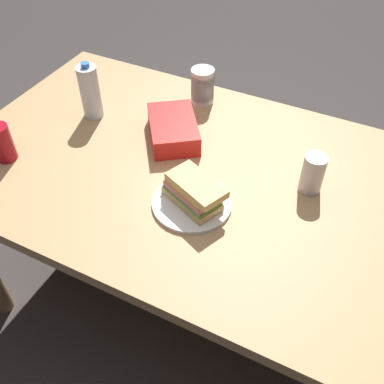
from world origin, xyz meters
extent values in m
plane|color=#383330|center=(0.00, 0.00, 0.00)|extent=(8.00, 8.00, 0.00)
cube|color=tan|center=(0.00, 0.00, 0.72)|extent=(1.57, 0.94, 0.04)
cylinder|color=#977049|center=(-0.71, 0.39, 0.35)|extent=(0.07, 0.07, 0.70)
cylinder|color=white|center=(0.05, -0.14, 0.74)|extent=(0.23, 0.23, 0.01)
cube|color=#DBB26B|center=(0.05, -0.14, 0.76)|extent=(0.19, 0.15, 0.02)
cube|color=#599E3F|center=(0.05, -0.14, 0.78)|extent=(0.18, 0.14, 0.01)
cube|color=#C6727A|center=(0.05, -0.14, 0.79)|extent=(0.18, 0.14, 0.02)
cube|color=yellow|center=(0.05, -0.14, 0.80)|extent=(0.17, 0.13, 0.01)
cube|color=#DBB26B|center=(0.06, -0.14, 0.82)|extent=(0.19, 0.15, 0.02)
cylinder|color=maroon|center=(-0.57, -0.22, 0.80)|extent=(0.07, 0.07, 0.12)
cube|color=red|center=(-0.15, 0.11, 0.77)|extent=(0.26, 0.27, 0.07)
cylinder|color=silver|center=(-0.46, 0.10, 0.83)|extent=(0.07, 0.07, 0.19)
cylinder|color=blue|center=(-0.46, 0.10, 0.93)|extent=(0.03, 0.03, 0.02)
cylinder|color=silver|center=(-0.15, 0.35, 0.79)|extent=(0.08, 0.08, 0.09)
cylinder|color=silver|center=(-0.15, 0.35, 0.80)|extent=(0.08, 0.08, 0.09)
cylinder|color=silver|center=(-0.15, 0.35, 0.82)|extent=(0.08, 0.08, 0.09)
cylinder|color=silver|center=(0.33, 0.08, 0.80)|extent=(0.07, 0.07, 0.12)
camera|label=1|loc=(0.44, -0.92, 1.66)|focal=41.30mm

